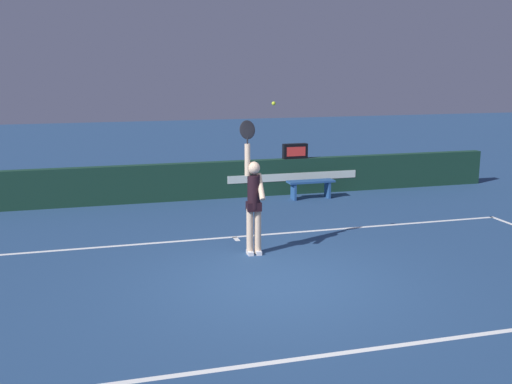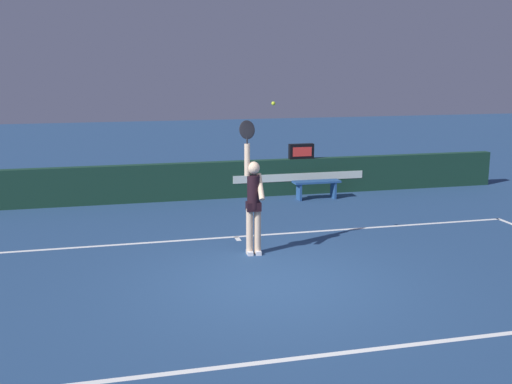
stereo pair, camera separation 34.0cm
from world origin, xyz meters
The scene contains 7 objects.
ground_plane centered at (0.00, 0.00, 0.00)m, with size 60.00×60.00×0.00m, color navy.
court_lines centered at (0.00, 0.14, 0.00)m, with size 12.31×5.44×0.00m.
back_wall centered at (0.00, 6.55, 0.48)m, with size 16.62×0.27×0.96m.
speed_display centered at (2.61, 6.55, 1.16)m, with size 0.67×0.19×0.40m.
tennis_player centered at (0.07, 1.59, 1.03)m, with size 0.45×0.41×2.49m.
tennis_ball centered at (0.41, 1.50, 2.76)m, with size 0.07×0.07×0.07m.
courtside_bench_near centered at (2.80, 5.82, 0.36)m, with size 1.25×0.36×0.48m.
Camera 2 is at (-2.51, -8.95, 3.41)m, focal length 42.97 mm.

